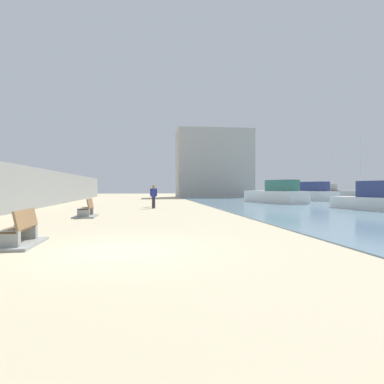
# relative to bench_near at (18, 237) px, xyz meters

# --- Properties ---
(ground_plane) EXTENTS (120.00, 120.00, 0.00)m
(ground_plane) POSITION_rel_bench_near_xyz_m (2.63, 16.92, -0.23)
(ground_plane) COLOR #C6B793
(seawall) EXTENTS (0.80, 64.00, 3.03)m
(seawall) POSITION_rel_bench_near_xyz_m (-4.87, 16.92, 1.28)
(seawall) COLOR gray
(seawall) RESTS_ON ground
(bench_near) EXTENTS (1.11, 2.10, 0.98)m
(bench_near) POSITION_rel_bench_near_xyz_m (0.00, 0.00, 0.00)
(bench_near) COLOR gray
(bench_near) RESTS_ON ground
(bench_far) EXTENTS (1.12, 2.11, 0.98)m
(bench_far) POSITION_rel_bench_near_xyz_m (0.31, 8.94, 0.00)
(bench_far) COLOR gray
(bench_far) RESTS_ON ground
(person_walking) EXTENTS (0.53, 0.24, 1.75)m
(person_walking) POSITION_rel_bench_near_xyz_m (4.04, 15.91, 0.79)
(person_walking) COLOR #333338
(person_walking) RESTS_ON ground
(person_standing) EXTENTS (0.36, 0.44, 1.56)m
(person_standing) POSITION_rel_bench_near_xyz_m (4.07, 18.11, 0.66)
(person_standing) COLOR navy
(person_standing) RESTS_ON ground
(boat_distant) EXTENTS (2.69, 5.29, 1.98)m
(boat_distant) POSITION_rel_bench_near_xyz_m (18.69, 12.02, 0.52)
(boat_distant) COLOR white
(boat_distant) RESTS_ON water_bay
(boat_nearest) EXTENTS (4.72, 8.13, 2.18)m
(boat_nearest) POSITION_rel_bench_near_xyz_m (22.54, 28.67, 0.61)
(boat_nearest) COLOR white
(boat_nearest) RESTS_ON water_bay
(boat_mid_bay) EXTENTS (4.34, 7.71, 2.25)m
(boat_mid_bay) POSITION_rel_bench_near_xyz_m (16.24, 22.60, 0.64)
(boat_mid_bay) COLOR white
(boat_mid_bay) RESTS_ON water_bay
(boat_far_left) EXTENTS (4.68, 5.60, 8.00)m
(boat_far_left) POSITION_rel_bench_near_xyz_m (31.73, 31.42, 0.61)
(boat_far_left) COLOR beige
(boat_far_left) RESTS_ON water_bay
(boat_outer) EXTENTS (5.73, 7.12, 7.08)m
(boat_outer) POSITION_rel_bench_near_xyz_m (33.57, 42.20, 0.58)
(boat_outer) COLOR black
(boat_outer) RESTS_ON water_bay
(harbor_building) EXTENTS (12.00, 6.00, 10.83)m
(harbor_building) POSITION_rel_bench_near_xyz_m (14.49, 44.92, 5.18)
(harbor_building) COLOR #ADAAA3
(harbor_building) RESTS_ON ground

